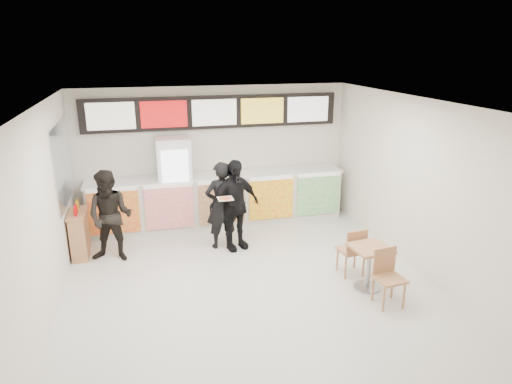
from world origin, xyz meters
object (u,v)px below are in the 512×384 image
object	(u,v)px
customer_mid	(234,205)
drinks_fridge	(175,184)
customer_left	(110,216)
condiment_ledge	(80,234)
service_counter	(219,200)
customer_main	(221,205)
cafe_table	(369,260)

from	to	relation	value
customer_mid	drinks_fridge	bearing A→B (deg)	109.86
customer_mid	customer_left	bearing A→B (deg)	161.61
customer_left	drinks_fridge	bearing A→B (deg)	63.06
customer_mid	condiment_ledge	size ratio (longest dim) A/B	1.73
service_counter	condiment_ledge	distance (m)	2.97
customer_left	customer_mid	world-z (taller)	customer_mid
customer_left	customer_mid	distance (m)	2.29
drinks_fridge	customer_left	bearing A→B (deg)	-134.72
customer_main	cafe_table	world-z (taller)	customer_main
service_counter	cafe_table	bearing A→B (deg)	-61.42
customer_left	customer_mid	bearing A→B (deg)	16.26
customer_main	customer_left	distance (m)	2.06
customer_mid	condiment_ledge	distance (m)	2.96
customer_main	customer_mid	xyz separation A→B (m)	(0.23, -0.13, 0.03)
customer_mid	cafe_table	world-z (taller)	customer_mid
cafe_table	condiment_ledge	distance (m)	5.30
customer_main	customer_left	bearing A→B (deg)	-7.44
customer_mid	cafe_table	bearing A→B (deg)	-66.22
service_counter	condiment_ledge	bearing A→B (deg)	-161.79
customer_mid	cafe_table	size ratio (longest dim) A/B	1.17
customer_left	condiment_ledge	world-z (taller)	customer_left
drinks_fridge	condiment_ledge	world-z (taller)	drinks_fridge
customer_mid	condiment_ledge	bearing A→B (deg)	155.12
service_counter	condiment_ledge	xyz separation A→B (m)	(-2.82, -0.93, -0.13)
service_counter	drinks_fridge	size ratio (longest dim) A/B	2.78
customer_main	cafe_table	size ratio (longest dim) A/B	1.13
cafe_table	condiment_ledge	xyz separation A→B (m)	(-4.68, 2.49, -0.07)
customer_mid	cafe_table	distance (m)	2.77
service_counter	customer_left	world-z (taller)	customer_left
drinks_fridge	customer_mid	distance (m)	1.69
drinks_fridge	customer_mid	world-z (taller)	drinks_fridge
customer_left	cafe_table	bearing A→B (deg)	-9.96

